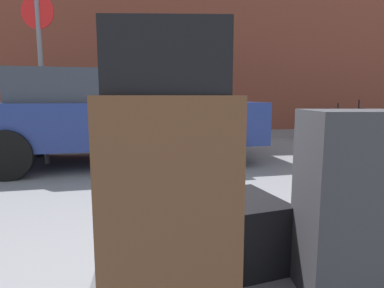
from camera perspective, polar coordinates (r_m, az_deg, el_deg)
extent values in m
cube|color=#4C4C51|center=(1.43, 7.76, -23.39)|extent=(1.12, 0.82, 0.10)
cylinder|color=black|center=(1.86, 17.31, -21.68)|extent=(0.24, 0.06, 0.24)
cube|color=#51331E|center=(0.99, -4.03, -12.14)|extent=(0.41, 0.27, 0.70)
cube|color=black|center=(1.36, 2.14, -15.83)|extent=(0.69, 0.48, 0.28)
cube|color=#2D2D33|center=(1.26, 26.04, -9.67)|extent=(0.35, 0.30, 0.65)
cube|color=black|center=(0.94, -4.31, 14.54)|extent=(0.36, 0.25, 0.20)
cube|color=navy|center=(5.28, -12.38, 3.75)|extent=(4.43, 2.12, 0.64)
cube|color=#2D333D|center=(5.27, -15.32, 9.63)|extent=(2.52, 1.76, 0.46)
cylinder|color=black|center=(6.33, 0.59, 1.74)|extent=(0.65, 0.27, 0.64)
cylinder|color=black|center=(4.70, 5.41, -0.55)|extent=(0.65, 0.27, 0.64)
cylinder|color=black|center=(6.31, -25.37, 0.93)|extent=(0.65, 0.27, 0.64)
cylinder|color=black|center=(4.68, -29.80, -1.66)|extent=(0.65, 0.27, 0.64)
torus|color=black|center=(10.44, 22.68, 3.89)|extent=(0.72, 0.10, 0.72)
torus|color=black|center=(10.97, 27.48, 3.78)|extent=(0.72, 0.10, 0.72)
cylinder|color=black|center=(10.68, 25.21, 4.91)|extent=(1.00, 0.09, 0.04)
cylinder|color=black|center=(10.57, 24.32, 5.76)|extent=(0.04, 0.04, 0.30)
cylinder|color=black|center=(10.91, 27.31, 5.89)|extent=(0.04, 0.04, 0.40)
cylinder|color=#383838|center=(8.32, 10.13, 3.14)|extent=(0.26, 0.26, 0.63)
cylinder|color=#383838|center=(8.89, 19.03, 3.13)|extent=(0.26, 0.26, 0.63)
cylinder|color=slate|center=(5.48, -24.90, 9.90)|extent=(0.07, 0.07, 2.53)
cylinder|color=red|center=(5.62, -25.57, 20.29)|extent=(0.49, 0.13, 0.50)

